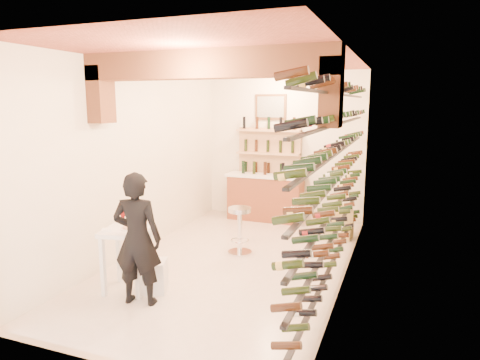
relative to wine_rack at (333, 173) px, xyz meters
The scene contains 11 objects.
ground 2.18m from the wine_rack, behind, with size 6.00×6.00×0.00m, color beige.
room_shell 1.70m from the wine_rack, behind, with size 3.52×6.02×3.21m.
wine_rack is the anchor object (origin of this frame).
back_counter 3.38m from the wine_rack, 124.66° to the left, with size 1.70×0.62×1.29m.
back_shelving 3.44m from the wine_rack, 122.37° to the left, with size 1.40×0.31×2.73m.
tasting_table 3.01m from the wine_rack, 149.45° to the right, with size 0.71×0.71×1.05m.
white_stool 2.88m from the wine_rack, 147.33° to the right, with size 0.34×0.34×0.43m, color white.
person 2.84m from the wine_rack, 140.73° to the right, with size 0.62×0.41×1.71m, color black.
chrome_barstool 1.97m from the wine_rack, 164.72° to the left, with size 0.41×0.41×0.80m.
crate_lower 2.39m from the wine_rack, 93.88° to the left, with size 0.49×0.34×0.29m, color tan.
crate_upper 2.23m from the wine_rack, 93.88° to the left, with size 0.49×0.33×0.28m, color tan.
Camera 1 is at (2.44, -6.11, 2.53)m, focal length 32.07 mm.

